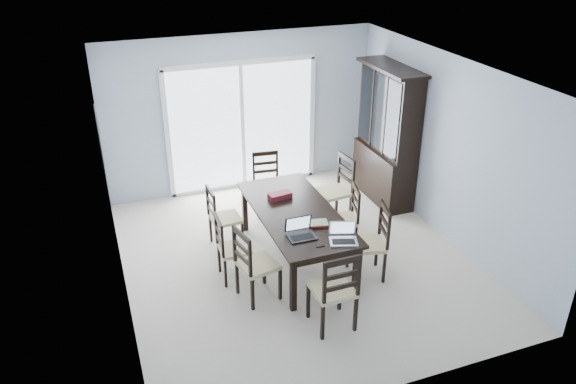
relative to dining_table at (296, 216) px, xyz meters
name	(u,v)px	position (x,y,z in m)	size (l,w,h in m)	color
floor	(296,259)	(0.00, 0.00, -0.67)	(5.00, 5.00, 0.00)	silver
ceiling	(297,72)	(0.00, 0.00, 1.93)	(5.00, 5.00, 0.00)	white
back_wall	(241,113)	(0.00, 2.50, 0.63)	(4.50, 0.02, 2.60)	#A7B6C8
wall_left	(113,202)	(-2.25, 0.00, 0.63)	(0.02, 5.00, 2.60)	#A7B6C8
wall_right	(447,149)	(2.25, 0.00, 0.63)	(0.02, 5.00, 2.60)	#A7B6C8
balcony	(229,165)	(0.00, 3.50, -0.72)	(4.50, 2.00, 0.10)	gray
railing	(215,119)	(0.00, 4.50, -0.12)	(4.50, 0.06, 1.10)	#99999E
dining_table	(296,216)	(0.00, 0.00, 0.00)	(1.00, 2.20, 0.75)	black
china_hutch	(387,136)	(2.02, 1.25, 0.40)	(0.50, 1.38, 2.20)	black
sliding_door	(242,126)	(0.00, 2.48, 0.41)	(2.52, 0.05, 2.18)	silver
chair_left_near	(251,258)	(-0.82, -0.63, -0.07)	(0.52, 0.51, 1.14)	black
chair_left_mid	(228,242)	(-0.96, -0.11, -0.12)	(0.41, 0.40, 1.04)	black
chair_left_far	(219,212)	(-0.88, 0.68, -0.11)	(0.43, 0.41, 1.06)	black
chair_right_near	(375,234)	(0.81, -0.68, -0.06)	(0.54, 0.53, 1.15)	black
chair_right_mid	(348,211)	(0.80, 0.07, -0.11)	(0.49, 0.49, 1.06)	black
chair_right_far	(339,182)	(1.01, 0.82, -0.04)	(0.51, 0.50, 1.20)	black
chair_end_near	(337,284)	(-0.10, -1.49, -0.04)	(0.45, 0.47, 1.19)	black
chair_end_far	(267,176)	(0.09, 1.51, -0.09)	(0.46, 0.47, 1.10)	black
laptop_dark	(302,234)	(-0.17, -0.64, 0.13)	(0.34, 0.24, 0.23)	black
laptop_silver	(344,238)	(0.25, -0.91, 0.13)	(0.38, 0.32, 0.23)	silver
book_stack	(318,224)	(0.13, -0.43, 0.10)	(0.27, 0.22, 0.04)	maroon
cell_phone	(320,246)	(-0.04, -0.90, 0.08)	(0.10, 0.05, 0.01)	black
game_box	(280,196)	(-0.08, 0.42, 0.12)	(0.31, 0.16, 0.08)	#51101E
hot_tub	(188,146)	(-0.77, 3.44, -0.20)	(1.91, 1.72, 0.94)	brown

